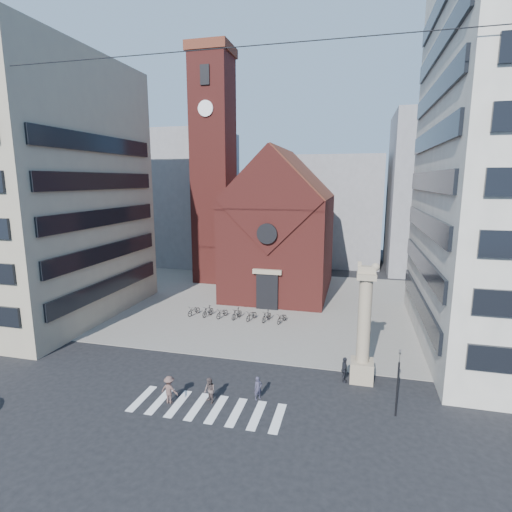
# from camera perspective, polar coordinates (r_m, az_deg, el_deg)

# --- Properties ---
(ground) EXTENTS (120.00, 120.00, 0.00)m
(ground) POSITION_cam_1_polar(r_m,az_deg,el_deg) (29.65, -5.89, -17.68)
(ground) COLOR black
(ground) RESTS_ON ground
(piazza) EXTENTS (46.00, 30.00, 0.05)m
(piazza) POSITION_cam_1_polar(r_m,az_deg,el_deg) (46.55, 2.17, -6.81)
(piazza) COLOR gray
(piazza) RESTS_ON ground
(zebra_crossing) EXTENTS (10.20, 3.20, 0.01)m
(zebra_crossing) POSITION_cam_1_polar(r_m,az_deg,el_deg) (27.05, -7.03, -20.72)
(zebra_crossing) COLOR white
(zebra_crossing) RESTS_ON ground
(church) EXTENTS (12.00, 16.65, 18.00)m
(church) POSITION_cam_1_polar(r_m,az_deg,el_deg) (50.66, 3.66, 3.85)
(church) COLOR maroon
(church) RESTS_ON ground
(campanile) EXTENTS (5.50, 5.50, 31.20)m
(campanile) POSITION_cam_1_polar(r_m,az_deg,el_deg) (55.82, -6.06, 12.43)
(campanile) COLOR maroon
(campanile) RESTS_ON ground
(building_left) EXTENTS (18.00, 20.00, 26.00)m
(building_left) POSITION_cam_1_polar(r_m,az_deg,el_deg) (47.79, -30.09, 8.05)
(building_left) COLOR #9E957A
(building_left) RESTS_ON ground
(bg_block_left) EXTENTS (16.00, 14.00, 22.00)m
(bg_block_left) POSITION_cam_1_polar(r_m,az_deg,el_deg) (70.77, -10.29, 8.13)
(bg_block_left) COLOR gray
(bg_block_left) RESTS_ON ground
(bg_block_mid) EXTENTS (14.00, 12.00, 18.00)m
(bg_block_mid) POSITION_cam_1_polar(r_m,az_deg,el_deg) (69.67, 11.60, 6.40)
(bg_block_mid) COLOR gray
(bg_block_mid) RESTS_ON ground
(bg_block_right) EXTENTS (16.00, 14.00, 24.00)m
(bg_block_right) POSITION_cam_1_polar(r_m,az_deg,el_deg) (67.68, 25.36, 8.01)
(bg_block_right) COLOR gray
(bg_block_right) RESTS_ON ground
(lion_column) EXTENTS (1.63, 1.60, 8.68)m
(lion_column) POSITION_cam_1_polar(r_m,az_deg,el_deg) (29.43, 15.12, -10.81)
(lion_column) COLOR tan
(lion_column) RESTS_ON ground
(traffic_light) EXTENTS (0.13, 0.16, 4.30)m
(traffic_light) POSITION_cam_1_polar(r_m,az_deg,el_deg) (26.39, 19.61, -16.49)
(traffic_light) COLOR black
(traffic_light) RESTS_ON ground
(pedestrian_0) EXTENTS (0.66, 0.66, 1.56)m
(pedestrian_0) POSITION_cam_1_polar(r_m,az_deg,el_deg) (27.37, 0.29, -18.36)
(pedestrian_0) COLOR #333043
(pedestrian_0) RESTS_ON ground
(pedestrian_1) EXTENTS (1.04, 1.02, 1.70)m
(pedestrian_1) POSITION_cam_1_polar(r_m,az_deg,el_deg) (27.11, -6.65, -18.56)
(pedestrian_1) COLOR #524442
(pedestrian_1) RESTS_ON ground
(pedestrian_2) EXTENTS (0.54, 1.12, 1.84)m
(pedestrian_2) POSITION_cam_1_polar(r_m,az_deg,el_deg) (29.98, 12.51, -15.57)
(pedestrian_2) COLOR black
(pedestrian_2) RESTS_ON ground
(pedestrian_3) EXTENTS (1.23, 0.78, 1.82)m
(pedestrian_3) POSITION_cam_1_polar(r_m,az_deg,el_deg) (27.50, -12.28, -18.15)
(pedestrian_3) COLOR brown
(pedestrian_3) RESTS_ON ground
(scooter_0) EXTENTS (1.19, 2.02, 1.00)m
(scooter_0) POSITION_cam_1_polar(r_m,az_deg,el_deg) (43.00, -8.86, -7.70)
(scooter_0) COLOR black
(scooter_0) RESTS_ON piazza
(scooter_1) EXTENTS (1.04, 1.93, 1.11)m
(scooter_1) POSITION_cam_1_polar(r_m,az_deg,el_deg) (42.42, -6.88, -7.83)
(scooter_1) COLOR black
(scooter_1) RESTS_ON piazza
(scooter_2) EXTENTS (1.19, 2.02, 1.00)m
(scooter_2) POSITION_cam_1_polar(r_m,az_deg,el_deg) (41.92, -4.85, -8.10)
(scooter_2) COLOR black
(scooter_2) RESTS_ON piazza
(scooter_3) EXTENTS (1.04, 1.93, 1.11)m
(scooter_3) POSITION_cam_1_polar(r_m,az_deg,el_deg) (41.44, -2.77, -8.22)
(scooter_3) COLOR black
(scooter_3) RESTS_ON piazza
(scooter_4) EXTENTS (1.19, 2.02, 1.00)m
(scooter_4) POSITION_cam_1_polar(r_m,az_deg,el_deg) (41.05, -0.64, -8.48)
(scooter_4) COLOR black
(scooter_4) RESTS_ON piazza
(scooter_5) EXTENTS (1.04, 1.93, 1.11)m
(scooter_5) POSITION_cam_1_polar(r_m,az_deg,el_deg) (40.68, 1.53, -8.58)
(scooter_5) COLOR black
(scooter_5) RESTS_ON piazza
(scooter_6) EXTENTS (1.19, 2.02, 1.00)m
(scooter_6) POSITION_cam_1_polar(r_m,az_deg,el_deg) (40.40, 3.73, -8.82)
(scooter_6) COLOR black
(scooter_6) RESTS_ON piazza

